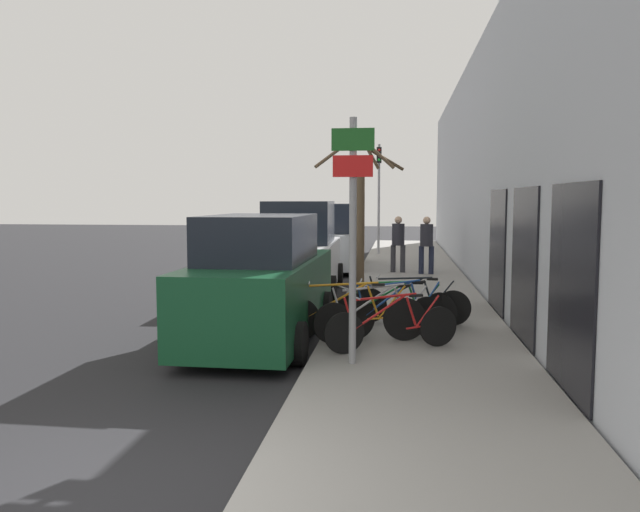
# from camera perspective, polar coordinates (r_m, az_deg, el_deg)

# --- Properties ---
(ground_plane) EXTENTS (80.00, 80.00, 0.00)m
(ground_plane) POSITION_cam_1_polar(r_m,az_deg,el_deg) (15.87, -0.99, -3.52)
(ground_plane) COLOR black
(sidewalk_curb) EXTENTS (3.20, 32.00, 0.15)m
(sidewalk_curb) POSITION_cam_1_polar(r_m,az_deg,el_deg) (18.47, 8.28, -2.10)
(sidewalk_curb) COLOR gray
(sidewalk_curb) RESTS_ON ground
(building_facade) EXTENTS (0.23, 32.00, 6.50)m
(building_facade) POSITION_cam_1_polar(r_m,az_deg,el_deg) (18.37, 13.93, 7.63)
(building_facade) COLOR #B2B7C1
(building_facade) RESTS_ON ground
(signpost) EXTENTS (0.57, 0.12, 3.36)m
(signpost) POSITION_cam_1_polar(r_m,az_deg,el_deg) (8.47, 3.02, 2.56)
(signpost) COLOR #939399
(signpost) RESTS_ON sidewalk_curb
(bicycle_0) EXTENTS (1.97, 0.95, 0.86)m
(bicycle_0) POSITION_cam_1_polar(r_m,az_deg,el_deg) (9.46, 6.64, -6.37)
(bicycle_0) COLOR black
(bicycle_0) RESTS_ON sidewalk_curb
(bicycle_1) EXTENTS (2.38, 0.47, 0.96)m
(bicycle_1) POSITION_cam_1_polar(r_m,az_deg,el_deg) (10.02, 2.90, -5.47)
(bicycle_1) COLOR black
(bicycle_1) RESTS_ON sidewalk_curb
(bicycle_2) EXTENTS (2.07, 1.11, 0.90)m
(bicycle_2) POSITION_cam_1_polar(r_m,az_deg,el_deg) (10.15, 5.57, -5.47)
(bicycle_2) COLOR black
(bicycle_2) RESTS_ON sidewalk_curb
(bicycle_3) EXTENTS (1.93, 1.26, 0.91)m
(bicycle_3) POSITION_cam_1_polar(r_m,az_deg,el_deg) (10.54, 7.25, -5.07)
(bicycle_3) COLOR black
(bicycle_3) RESTS_ON sidewalk_curb
(bicycle_4) EXTENTS (2.13, 0.44, 0.86)m
(bicycle_4) POSITION_cam_1_polar(r_m,az_deg,el_deg) (10.99, 6.89, -4.74)
(bicycle_4) COLOR black
(bicycle_4) RESTS_ON sidewalk_curb
(bicycle_5) EXTENTS (2.14, 0.44, 0.88)m
(bicycle_5) POSITION_cam_1_polar(r_m,az_deg,el_deg) (11.47, 8.32, -4.31)
(bicycle_5) COLOR black
(bicycle_5) RESTS_ON sidewalk_curb
(parked_car_0) EXTENTS (2.03, 4.80, 2.15)m
(parked_car_0) POSITION_cam_1_polar(r_m,az_deg,el_deg) (10.57, -5.36, -2.55)
(parked_car_0) COLOR #144728
(parked_car_0) RESTS_ON ground
(parked_car_1) EXTENTS (2.10, 4.59, 2.36)m
(parked_car_1) POSITION_cam_1_polar(r_m,az_deg,el_deg) (15.80, -1.80, 0.29)
(parked_car_1) COLOR silver
(parked_car_1) RESTS_ON ground
(parked_car_2) EXTENTS (2.07, 4.43, 2.26)m
(parked_car_2) POSITION_cam_1_polar(r_m,az_deg,el_deg) (21.11, 0.96, 1.43)
(parked_car_2) COLOR #B2B7BC
(parked_car_2) RESTS_ON ground
(pedestrian_near) EXTENTS (0.46, 0.39, 1.74)m
(pedestrian_near) POSITION_cam_1_polar(r_m,az_deg,el_deg) (19.10, 9.71, 1.37)
(pedestrian_near) COLOR #1E2338
(pedestrian_near) RESTS_ON sidewalk_curb
(pedestrian_far) EXTENTS (0.45, 0.39, 1.73)m
(pedestrian_far) POSITION_cam_1_polar(r_m,az_deg,el_deg) (19.41, 7.16, 1.46)
(pedestrian_far) COLOR #333338
(pedestrian_far) RESTS_ON sidewalk_curb
(street_tree) EXTENTS (1.95, 1.43, 3.78)m
(street_tree) POSITION_cam_1_polar(r_m,az_deg,el_deg) (14.20, 3.80, 3.48)
(street_tree) COLOR brown
(street_tree) RESTS_ON sidewalk_curb
(traffic_light) EXTENTS (0.20, 0.30, 4.50)m
(traffic_light) POSITION_cam_1_polar(r_m,az_deg,el_deg) (25.87, 5.41, 6.59)
(traffic_light) COLOR #939399
(traffic_light) RESTS_ON sidewalk_curb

